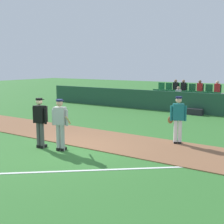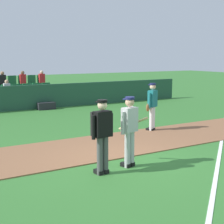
# 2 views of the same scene
# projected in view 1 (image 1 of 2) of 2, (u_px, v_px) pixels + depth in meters

# --- Properties ---
(ground_plane) EXTENTS (80.00, 80.00, 0.00)m
(ground_plane) POSITION_uv_depth(u_px,v_px,m) (67.00, 149.00, 10.62)
(ground_plane) COLOR #33702D
(infield_dirt_path) EXTENTS (28.00, 2.71, 0.03)m
(infield_dirt_path) POSITION_uv_depth(u_px,v_px,m) (96.00, 138.00, 12.02)
(infield_dirt_path) COLOR brown
(infield_dirt_path) RESTS_ON ground
(foul_line_chalk) EXTENTS (9.27, 7.77, 0.01)m
(foul_line_chalk) POSITION_uv_depth(u_px,v_px,m) (134.00, 169.00, 8.56)
(foul_line_chalk) COLOR white
(foul_line_chalk) RESTS_ON ground
(dugout_fence) EXTENTS (20.00, 0.16, 1.25)m
(dugout_fence) POSITION_uv_depth(u_px,v_px,m) (176.00, 102.00, 18.70)
(dugout_fence) COLOR #234C38
(dugout_fence) RESTS_ON ground
(stadium_bleachers) EXTENTS (5.00, 2.10, 1.90)m
(stadium_bleachers) POSITION_uv_depth(u_px,v_px,m) (185.00, 101.00, 19.91)
(stadium_bleachers) COLOR slate
(stadium_bleachers) RESTS_ON ground
(batter_grey_jersey) EXTENTS (0.74, 0.70, 1.76)m
(batter_grey_jersey) POSITION_uv_depth(u_px,v_px,m) (60.00, 123.00, 10.23)
(batter_grey_jersey) COLOR #B2B2B2
(batter_grey_jersey) RESTS_ON ground
(umpire_home_plate) EXTENTS (0.59, 0.34, 1.76)m
(umpire_home_plate) POSITION_uv_depth(u_px,v_px,m) (40.00, 120.00, 10.59)
(umpire_home_plate) COLOR #4C4C4C
(umpire_home_plate) RESTS_ON ground
(runner_teal_jersey) EXTENTS (0.65, 0.42, 1.76)m
(runner_teal_jersey) POSITION_uv_depth(u_px,v_px,m) (178.00, 118.00, 11.07)
(runner_teal_jersey) COLOR white
(runner_teal_jersey) RESTS_ON ground
(equipment_bag) EXTENTS (0.90, 0.36, 0.36)m
(equipment_bag) POSITION_uv_depth(u_px,v_px,m) (195.00, 112.00, 17.66)
(equipment_bag) COLOR #232328
(equipment_bag) RESTS_ON ground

